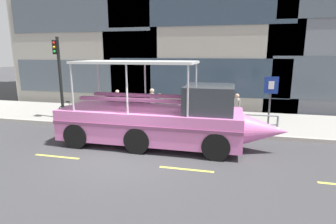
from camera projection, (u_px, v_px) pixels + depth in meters
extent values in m
plane|color=#3D3D3F|center=(127.00, 154.00, 10.09)|extent=(120.00, 120.00, 0.00)
cube|color=#99968E|center=(164.00, 118.00, 15.40)|extent=(32.00, 4.80, 0.18)
cube|color=#B2ADA3|center=(151.00, 129.00, 13.03)|extent=(32.00, 0.18, 0.18)
cube|color=#DBD64C|center=(57.00, 157.00, 9.83)|extent=(1.80, 0.12, 0.01)
cube|color=#DBD64C|center=(186.00, 169.00, 8.74)|extent=(1.80, 0.12, 0.01)
cube|color=#4C5660|center=(81.00, 77.00, 19.14)|extent=(10.37, 0.06, 2.32)
cube|color=#4C5660|center=(77.00, 14.00, 18.25)|extent=(10.37, 0.06, 2.32)
cube|color=#2D3D4C|center=(194.00, 77.00, 17.28)|extent=(11.67, 0.06, 2.42)
cube|color=#2D3D4C|center=(196.00, 5.00, 16.34)|extent=(11.67, 0.06, 2.42)
cylinder|color=gray|center=(162.00, 110.00, 13.05)|extent=(10.59, 0.07, 0.07)
cylinder|color=gray|center=(163.00, 119.00, 13.14)|extent=(10.59, 0.06, 0.06)
cylinder|color=gray|center=(67.00, 113.00, 14.34)|extent=(0.09, 0.09, 0.81)
cylinder|color=gray|center=(103.00, 115.00, 13.86)|extent=(0.09, 0.09, 0.81)
cylinder|color=gray|center=(142.00, 117.00, 13.38)|extent=(0.09, 0.09, 0.81)
cylinder|color=gray|center=(184.00, 120.00, 12.90)|extent=(0.09, 0.09, 0.81)
cylinder|color=gray|center=(229.00, 122.00, 12.42)|extent=(0.09, 0.09, 0.81)
cylinder|color=gray|center=(277.00, 125.00, 11.94)|extent=(0.09, 0.09, 0.81)
cylinder|color=black|center=(60.00, 79.00, 14.49)|extent=(0.16, 0.16, 4.40)
cube|color=black|center=(55.00, 47.00, 13.95)|extent=(0.24, 0.20, 0.72)
sphere|color=red|center=(54.00, 43.00, 13.80)|extent=(0.14, 0.14, 0.14)
sphere|color=gold|center=(54.00, 47.00, 13.85)|extent=(0.14, 0.14, 0.14)
sphere|color=green|center=(54.00, 52.00, 13.89)|extent=(0.14, 0.14, 0.14)
cylinder|color=#4C4F54|center=(270.00, 105.00, 12.21)|extent=(0.08, 0.08, 2.49)
cube|color=navy|center=(271.00, 85.00, 11.97)|extent=(0.60, 0.04, 0.76)
cube|color=white|center=(271.00, 85.00, 11.95)|extent=(0.24, 0.01, 0.36)
torus|color=black|center=(81.00, 113.00, 14.68)|extent=(0.70, 0.04, 0.70)
torus|color=black|center=(64.00, 112.00, 14.92)|extent=(0.70, 0.04, 0.70)
cylinder|color=#268C3F|center=(72.00, 109.00, 14.77)|extent=(0.95, 0.04, 0.04)
cylinder|color=#268C3F|center=(69.00, 107.00, 14.78)|extent=(0.19, 0.04, 0.51)
cube|color=black|center=(68.00, 102.00, 14.73)|extent=(0.20, 0.08, 0.06)
cylinder|color=#A5A5AA|center=(79.00, 104.00, 14.59)|extent=(0.03, 0.46, 0.03)
cube|color=pink|center=(150.00, 123.00, 11.01)|extent=(7.30, 2.43, 1.23)
cone|color=pink|center=(265.00, 131.00, 10.00)|extent=(1.64, 1.17, 1.17)
cylinder|color=pink|center=(71.00, 119.00, 11.84)|extent=(0.37, 1.17, 1.17)
cube|color=#783F64|center=(140.00, 128.00, 9.80)|extent=(7.30, 0.04, 0.12)
sphere|color=white|center=(277.00, 130.00, 9.89)|extent=(0.22, 0.22, 0.22)
cube|color=#33383D|center=(209.00, 99.00, 10.23)|extent=(1.83, 2.04, 1.02)
cube|color=silver|center=(136.00, 62.00, 10.61)|extent=(4.75, 2.24, 0.10)
cylinder|color=#B2B2B7|center=(196.00, 85.00, 11.32)|extent=(0.07, 0.07, 1.81)
cylinder|color=#B2B2B7|center=(188.00, 92.00, 9.28)|extent=(0.07, 0.07, 1.81)
cylinder|color=#B2B2B7|center=(145.00, 83.00, 11.83)|extent=(0.07, 0.07, 1.81)
cylinder|color=#B2B2B7|center=(127.00, 90.00, 9.79)|extent=(0.07, 0.07, 1.81)
cylinder|color=#B2B2B7|center=(99.00, 82.00, 12.34)|extent=(0.07, 0.07, 1.81)
cylinder|color=#B2B2B7|center=(72.00, 88.00, 10.30)|extent=(0.07, 0.07, 1.81)
cube|color=#783F64|center=(142.00, 95.00, 11.46)|extent=(4.37, 0.28, 0.12)
cube|color=#783F64|center=(132.00, 100.00, 10.35)|extent=(4.37, 0.28, 0.12)
cylinder|color=black|center=(219.00, 130.00, 11.53)|extent=(1.00, 0.28, 1.00)
cylinder|color=black|center=(216.00, 147.00, 9.41)|extent=(1.00, 0.28, 1.00)
cylinder|color=black|center=(154.00, 125.00, 12.20)|extent=(1.00, 0.28, 1.00)
cylinder|color=black|center=(137.00, 141.00, 10.07)|extent=(1.00, 0.28, 1.00)
cylinder|color=black|center=(102.00, 122.00, 12.77)|extent=(1.00, 0.28, 1.00)
cylinder|color=black|center=(76.00, 136.00, 10.65)|extent=(1.00, 0.28, 1.00)
cylinder|color=#1E2338|center=(235.00, 117.00, 13.58)|extent=(0.10, 0.10, 0.79)
cylinder|color=#1E2338|center=(237.00, 117.00, 13.45)|extent=(0.10, 0.10, 0.79)
cube|color=#B7B2A8|center=(237.00, 104.00, 13.37)|extent=(0.33, 0.34, 0.56)
cylinder|color=#B7B2A8|center=(234.00, 104.00, 13.54)|extent=(0.07, 0.07, 0.50)
cylinder|color=#B7B2A8|center=(239.00, 105.00, 13.21)|extent=(0.07, 0.07, 0.50)
sphere|color=tan|center=(237.00, 96.00, 13.28)|extent=(0.22, 0.22, 0.22)
cylinder|color=#1E2338|center=(160.00, 114.00, 14.23)|extent=(0.09, 0.09, 0.75)
cylinder|color=#1E2338|center=(159.00, 115.00, 14.09)|extent=(0.09, 0.09, 0.75)
cube|color=#236B47|center=(160.00, 103.00, 14.02)|extent=(0.16, 0.28, 0.53)
cylinder|color=#236B47|center=(161.00, 103.00, 14.20)|extent=(0.07, 0.07, 0.48)
cylinder|color=#236B47|center=(159.00, 104.00, 13.85)|extent=(0.07, 0.07, 0.48)
sphere|color=#936B4C|center=(160.00, 95.00, 13.94)|extent=(0.21, 0.21, 0.21)
cylinder|color=#47423D|center=(152.00, 111.00, 14.74)|extent=(0.11, 0.11, 0.84)
cylinder|color=#47423D|center=(153.00, 112.00, 14.58)|extent=(0.11, 0.11, 0.84)
cube|color=#B7B2A8|center=(152.00, 99.00, 14.51)|extent=(0.32, 0.36, 0.59)
cylinder|color=#B7B2A8|center=(151.00, 99.00, 14.71)|extent=(0.07, 0.07, 0.54)
cylinder|color=#B7B2A8|center=(153.00, 100.00, 14.32)|extent=(0.07, 0.07, 0.54)
sphere|color=beige|center=(152.00, 91.00, 14.42)|extent=(0.23, 0.23, 0.23)
cylinder|color=#1E2338|center=(118.00, 110.00, 15.16)|extent=(0.10, 0.10, 0.78)
cylinder|color=#1E2338|center=(118.00, 111.00, 15.02)|extent=(0.10, 0.10, 0.78)
cube|color=#38383D|center=(118.00, 99.00, 14.95)|extent=(0.28, 0.34, 0.55)
cylinder|color=#38383D|center=(117.00, 99.00, 15.14)|extent=(0.07, 0.07, 0.50)
cylinder|color=#38383D|center=(118.00, 100.00, 14.77)|extent=(0.07, 0.07, 0.50)
sphere|color=beige|center=(117.00, 92.00, 14.86)|extent=(0.21, 0.21, 0.21)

